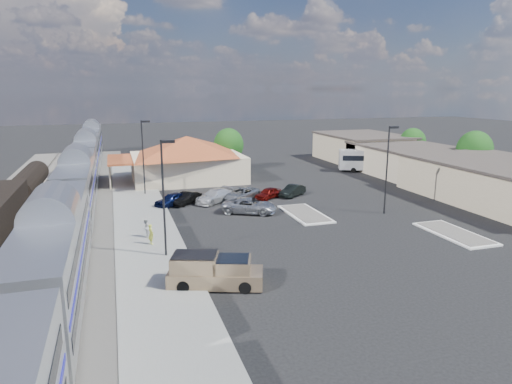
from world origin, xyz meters
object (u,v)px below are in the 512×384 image
object	(u,v)px
pickup_truck	(216,272)
suv	(250,206)
coach_bus	(374,159)
station_depot	(187,158)

from	to	relation	value
pickup_truck	suv	distance (m)	18.09
suv	coach_bus	size ratio (longest dim) A/B	0.53
suv	coach_bus	world-z (taller)	coach_bus
suv	station_depot	bearing A→B (deg)	37.37
suv	coach_bus	xyz separation A→B (m)	(25.25, 17.35, 1.17)
station_depot	pickup_truck	size ratio (longest dim) A/B	2.83
coach_bus	station_depot	bearing A→B (deg)	107.75
station_depot	suv	xyz separation A→B (m)	(3.31, -19.70, -2.34)
pickup_truck	station_depot	bearing A→B (deg)	13.02
station_depot	suv	world-z (taller)	station_depot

